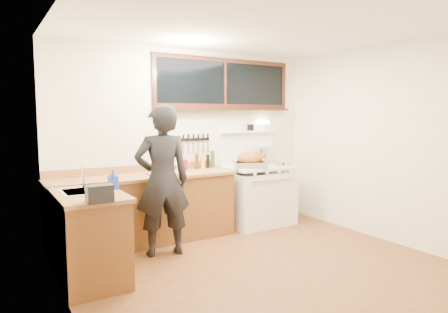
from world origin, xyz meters
TOP-DOWN VIEW (x-y plane):
  - ground_plane at (0.00, 0.00)m, footprint 4.00×3.50m
  - room_shell at (0.00, 0.00)m, footprint 4.10×3.60m
  - counter_back at (-0.80, 1.45)m, footprint 2.44×0.64m
  - counter_left at (-1.70, 0.62)m, footprint 0.64×1.09m
  - sink_unit at (-1.68, 0.70)m, footprint 0.50×0.45m
  - vintage_stove at (1.00, 1.41)m, footprint 1.02×0.74m
  - back_window at (0.60, 1.72)m, footprint 2.32×0.13m
  - left_doorway at (-1.99, -0.55)m, footprint 0.02×1.04m
  - knife_strip at (0.10, 1.73)m, footprint 0.46×0.03m
  - man at (-0.77, 0.91)m, footprint 0.72×0.54m
  - soap_bottle at (-1.43, 0.65)m, footprint 0.10×0.10m
  - toaster at (-1.70, 0.12)m, footprint 0.23×0.16m
  - cutting_board at (-0.54, 1.33)m, footprint 0.45×0.34m
  - roast_turkey at (0.75, 1.27)m, footprint 0.57×0.51m
  - stockpot at (1.23, 1.59)m, footprint 0.34×0.34m
  - saucepan at (1.11, 1.54)m, footprint 0.16×0.28m
  - pot_lid at (1.38, 1.27)m, footprint 0.27×0.27m
  - coffee_tin at (-0.18, 1.59)m, footprint 0.12×0.11m
  - pitcher at (-0.34, 1.54)m, footprint 0.11×0.11m
  - bottle_cluster at (0.21, 1.63)m, footprint 0.32×0.06m

SIDE VIEW (x-z plane):
  - ground_plane at x=0.00m, z-range -0.02..0.00m
  - counter_left at x=-1.70m, z-range 0.00..0.90m
  - counter_back at x=-0.80m, z-range -0.05..0.95m
  - vintage_stove at x=1.00m, z-range -0.33..1.26m
  - sink_unit at x=-1.68m, z-range 0.66..1.03m
  - man at x=-0.77m, z-range 0.00..1.80m
  - pot_lid at x=1.38m, z-range 0.89..0.93m
  - cutting_board at x=-0.54m, z-range 0.88..1.03m
  - saucepan at x=1.11m, z-range 0.90..1.02m
  - coffee_tin at x=-0.18m, z-range 0.90..1.05m
  - toaster at x=-1.70m, z-range 0.90..1.06m
  - pitcher at x=-0.34m, z-range 0.90..1.08m
  - roast_turkey at x=0.75m, z-range 0.88..1.13m
  - soap_bottle at x=-1.43m, z-range 0.90..1.11m
  - bottle_cluster at x=0.21m, z-range 0.88..1.13m
  - stockpot at x=1.23m, z-range 0.90..1.18m
  - left_doorway at x=-1.99m, z-range 0.00..2.17m
  - knife_strip at x=0.10m, z-range 1.17..1.45m
  - room_shell at x=0.00m, z-range 0.32..2.97m
  - back_window at x=0.60m, z-range 1.68..2.45m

